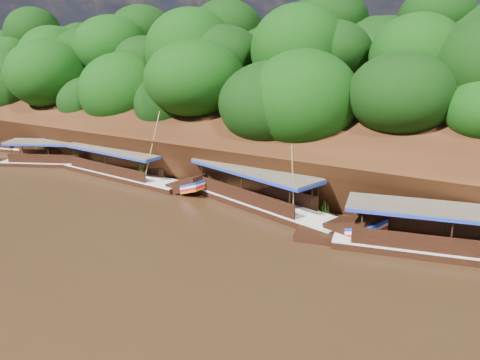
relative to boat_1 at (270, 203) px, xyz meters
The scene contains 6 objects.
ground 7.96m from the boat_1, 83.87° to the right, with size 160.00×160.00×0.00m, color black.
riverbank 14.91m from the boat_1, 86.77° to the left, with size 120.00×30.06×19.40m.
boat_1 is the anchor object (origin of this frame).
boat_2 13.90m from the boat_1, behind, with size 15.83×3.25×6.54m.
boat_3 22.21m from the boat_1, behind, with size 12.53×7.43×2.76m.
reeds 2.85m from the boat_1, 146.23° to the left, with size 49.13×2.47×2.01m.
Camera 1 is at (13.43, -18.80, 10.88)m, focal length 35.00 mm.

